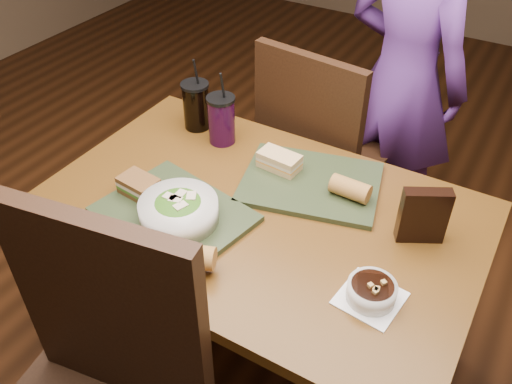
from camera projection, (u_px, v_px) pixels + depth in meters
ground at (256, 358)px, 2.08m from camera, size 6.00×6.00×0.00m
dining_table at (256, 233)px, 1.66m from camera, size 1.30×0.85×0.75m
chair_far at (316, 152)px, 2.16m from camera, size 0.50×0.50×1.02m
diner at (403, 80)px, 2.22m from camera, size 0.64×0.50×1.53m
tray_near at (174, 214)px, 1.58m from camera, size 0.47×0.39×0.02m
tray_far at (311, 183)px, 1.69m from camera, size 0.49×0.41×0.02m
salad_bowl at (179, 210)px, 1.52m from camera, size 0.22×0.22×0.07m
soup_bowl at (371, 291)px, 1.33m from camera, size 0.16×0.16×0.06m
sandwich_near at (139, 186)px, 1.62m from camera, size 0.12×0.09×0.05m
sandwich_far at (279, 161)px, 1.73m from camera, size 0.14×0.08×0.05m
baguette_near at (191, 256)px, 1.39m from camera, size 0.14×0.10×0.06m
baguette_far at (350, 189)px, 1.61m from camera, size 0.12×0.06×0.06m
cup_cola at (196, 105)px, 1.91m from camera, size 0.10×0.10×0.27m
cup_berry at (222, 119)px, 1.84m from camera, size 0.10×0.10×0.27m
chip_bag at (423, 216)px, 1.46m from camera, size 0.13×0.10×0.17m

